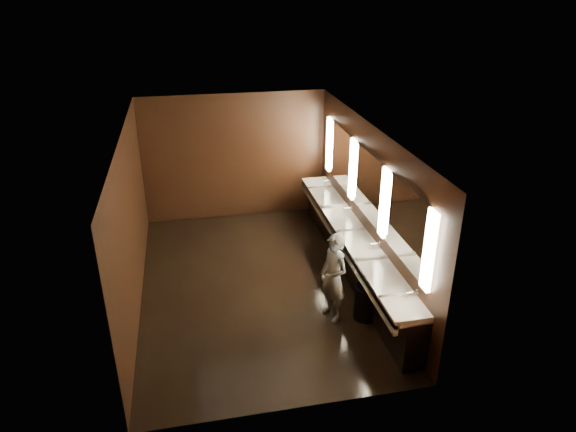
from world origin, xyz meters
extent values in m
plane|color=black|center=(0.00, 0.00, 0.00)|extent=(6.00, 6.00, 0.00)
cube|color=#2D2D2B|center=(0.00, 0.00, 2.80)|extent=(4.00, 6.00, 0.02)
cube|color=black|center=(0.00, 3.00, 1.40)|extent=(4.00, 0.02, 2.80)
cube|color=black|center=(0.00, -3.00, 1.40)|extent=(4.00, 0.02, 2.80)
cube|color=black|center=(-2.00, 0.00, 1.40)|extent=(0.02, 6.00, 2.80)
cube|color=black|center=(2.00, 0.00, 1.40)|extent=(0.02, 6.00, 2.80)
cube|color=black|center=(1.82, 0.00, 0.40)|extent=(0.36, 5.40, 0.81)
cube|color=white|center=(1.73, 0.00, 0.85)|extent=(0.55, 5.40, 0.12)
cube|color=white|center=(1.48, 0.00, 0.77)|extent=(0.06, 5.40, 0.18)
cylinder|color=silver|center=(1.91, -2.20, 0.99)|extent=(0.18, 0.04, 0.04)
cylinder|color=silver|center=(1.91, -0.73, 0.99)|extent=(0.18, 0.04, 0.04)
cylinder|color=silver|center=(1.91, 0.73, 0.99)|extent=(0.18, 0.04, 0.04)
cylinder|color=silver|center=(1.91, 2.20, 0.99)|extent=(0.18, 0.04, 0.04)
cube|color=#FAEAC0|center=(1.97, -2.40, 1.75)|extent=(0.06, 0.22, 1.15)
cube|color=white|center=(1.99, -1.60, 1.75)|extent=(0.03, 1.32, 1.15)
cube|color=#FAEAC0|center=(1.97, -0.80, 1.75)|extent=(0.06, 0.23, 1.15)
cube|color=white|center=(1.99, 0.00, 1.75)|extent=(0.03, 1.32, 1.15)
cube|color=#FAEAC0|center=(1.97, 0.80, 1.75)|extent=(0.06, 0.23, 1.15)
cube|color=white|center=(1.99, 1.60, 1.75)|extent=(0.03, 1.32, 1.15)
cube|color=#FAEAC0|center=(1.97, 2.40, 1.75)|extent=(0.06, 0.22, 1.15)
imported|color=#7C97B9|center=(1.06, -1.21, 0.74)|extent=(0.53, 0.63, 1.47)
cylinder|color=black|center=(1.58, -1.34, 0.29)|extent=(0.43, 0.43, 0.58)
camera|label=1|loc=(-1.02, -7.78, 5.00)|focal=32.00mm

